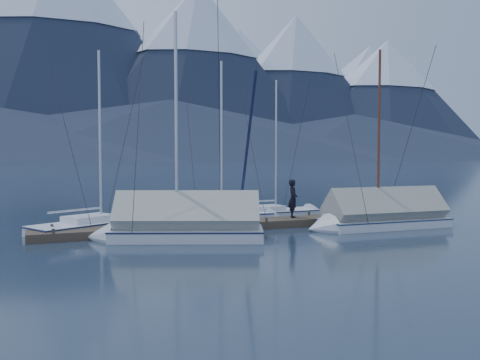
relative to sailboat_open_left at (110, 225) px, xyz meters
name	(u,v)px	position (x,y,z in m)	size (l,w,h in m)	color
ground	(258,235)	(5.49, -4.21, -0.15)	(1000.00, 1000.00, 0.00)	#162131
mountain_range	(50,76)	(9.61, 366.24, 58.50)	(877.00, 584.00, 150.50)	#475675
dock	(240,226)	(5.49, -2.21, -0.04)	(18.00, 1.50, 0.54)	#382D23
mooring_posts	(230,221)	(4.99, -2.21, 0.20)	(15.12, 1.52, 0.35)	#382D23
sailboat_open_left	(110,225)	(0.00, 0.00, 0.00)	(6.67, 4.78, 8.72)	silver
sailboat_open_mid	(230,217)	(6.06, 0.47, 0.00)	(6.79, 2.85, 8.79)	white
sailboat_open_right	(283,214)	(9.20, 0.82, -0.01)	(6.14, 2.59, 7.98)	silver
sailboat_covered_near	(375,218)	(11.20, -4.49, 0.29)	(6.99, 2.98, 8.96)	silver
sailboat_covered_far	(173,228)	(1.88, -4.09, 0.32)	(7.23, 4.49, 9.76)	silver
person	(293,199)	(8.27, -2.08, 1.10)	(0.67, 0.44, 1.82)	black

